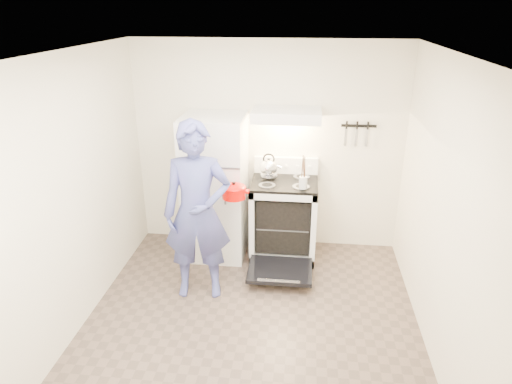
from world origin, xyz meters
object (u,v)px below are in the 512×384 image
Objects in this scene: tea_kettle at (269,166)px; dutch_oven at (234,193)px; refrigerator at (215,187)px; person at (197,212)px; stove_body at (284,220)px.

tea_kettle is 0.96× the size of dutch_oven.
dutch_oven is at bearing -117.32° from tea_kettle.
refrigerator reaches higher than dutch_oven.
person is at bearing -131.85° from dutch_oven.
stove_body is (0.81, 0.02, -0.39)m from refrigerator.
stove_body is 0.67m from tea_kettle.
stove_body is 2.99× the size of tea_kettle.
refrigerator is at bearing -178.23° from stove_body.
stove_body is at bearing 39.48° from person.
tea_kettle is 1.16m from person.
refrigerator is 0.90m from stove_body.
tea_kettle is at bearing 48.70° from person.
dutch_oven is at bearing -132.86° from stove_body.
person is 0.48m from dutch_oven.
refrigerator is 5.30× the size of dutch_oven.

